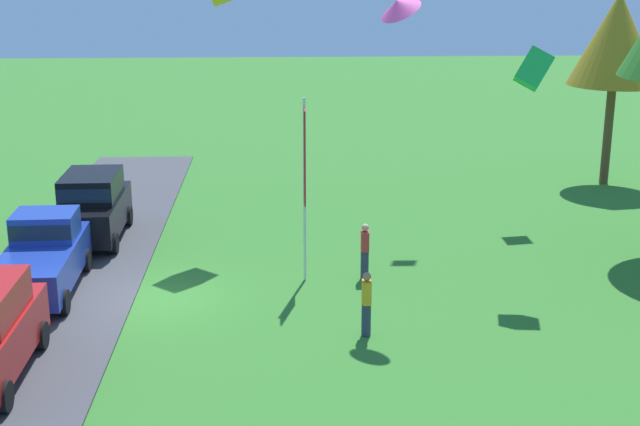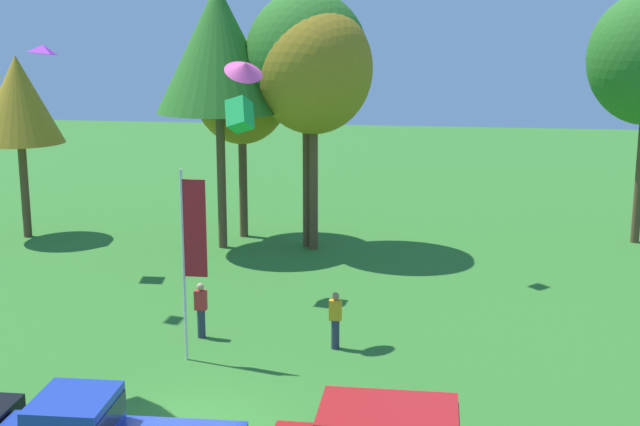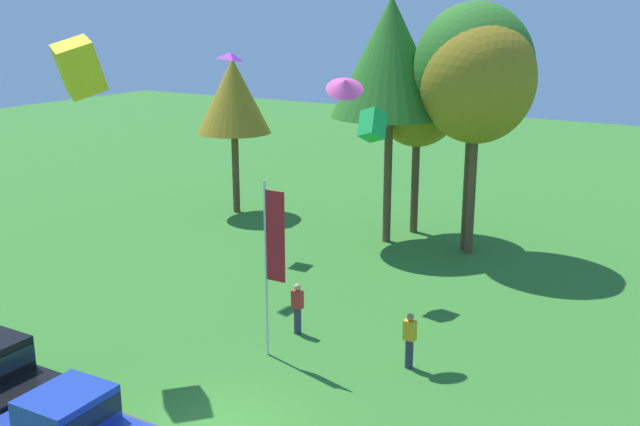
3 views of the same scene
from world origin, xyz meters
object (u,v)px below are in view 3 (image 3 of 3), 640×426
at_px(tree_left_of_center, 418,98).
at_px(tree_far_right, 474,70).
at_px(person_beside_suv, 297,308).
at_px(tree_center_back, 233,97).
at_px(tree_far_left, 477,80).
at_px(flag_banner, 272,248).
at_px(kite_box_high_left, 79,68).
at_px(kite_diamond_high_right, 231,56).
at_px(kite_delta_over_trees, 345,84).
at_px(kite_box_trailing_tail, 372,125).
at_px(tree_right_of_center, 391,58).
at_px(person_watching_sky, 410,340).

height_order(tree_left_of_center, tree_far_right, tree_far_right).
height_order(person_beside_suv, tree_center_back, tree_center_back).
distance_m(person_beside_suv, tree_far_left, 12.80).
relative_size(tree_far_left, flag_banner, 1.84).
bearing_deg(kite_box_high_left, flag_banner, 25.71).
bearing_deg(tree_far_left, tree_far_right, 127.78).
bearing_deg(person_beside_suv, tree_far_left, 80.45).
relative_size(tree_left_of_center, flag_banner, 1.57).
bearing_deg(kite_diamond_high_right, person_beside_suv, -41.43).
height_order(tree_left_of_center, kite_diamond_high_right, tree_left_of_center).
bearing_deg(tree_center_back, kite_delta_over_trees, -40.59).
bearing_deg(kite_diamond_high_right, tree_far_left, 23.75).
xyz_separation_m(tree_far_right, kite_box_trailing_tail, (-1.27, -6.63, -1.54)).
bearing_deg(flag_banner, tree_far_right, 84.76).
distance_m(kite_box_high_left, kite_delta_over_trees, 7.61).
relative_size(tree_left_of_center, kite_delta_over_trees, 7.63).
xyz_separation_m(tree_center_back, kite_box_trailing_tail, (11.18, -6.53, 0.26)).
relative_size(tree_left_of_center, kite_diamond_high_right, 8.81).
bearing_deg(tree_center_back, tree_far_left, -1.49).
height_order(tree_left_of_center, kite_box_trailing_tail, tree_left_of_center).
height_order(tree_far_right, kite_diamond_high_right, tree_far_right).
relative_size(tree_right_of_center, tree_far_left, 1.07).
height_order(tree_far_right, flag_banner, tree_far_right).
relative_size(person_watching_sky, kite_box_high_left, 1.20).
height_order(person_watching_sky, kite_box_trailing_tail, kite_box_trailing_tail).
bearing_deg(kite_box_trailing_tail, tree_right_of_center, 110.45).
bearing_deg(kite_box_trailing_tail, person_watching_sky, -52.08).
distance_m(kite_box_trailing_tail, kite_diamond_high_right, 8.34).
distance_m(tree_right_of_center, tree_far_left, 3.90).
bearing_deg(tree_left_of_center, tree_far_left, -27.29).
distance_m(tree_center_back, tree_right_of_center, 9.26).
xyz_separation_m(tree_far_left, kite_delta_over_trees, (-0.51, -10.18, 0.63)).
height_order(flag_banner, kite_box_trailing_tail, kite_box_trailing_tail).
relative_size(person_beside_suv, kite_box_high_left, 1.20).
relative_size(kite_box_trailing_tail, kite_diamond_high_right, 1.01).
bearing_deg(kite_diamond_high_right, kite_box_trailing_tail, -14.72).
height_order(person_watching_sky, tree_left_of_center, tree_left_of_center).
xyz_separation_m(person_watching_sky, kite_delta_over_trees, (-2.80, 1.01, 7.18)).
height_order(person_watching_sky, kite_delta_over_trees, kite_delta_over_trees).
height_order(person_watching_sky, flag_banner, flag_banner).
bearing_deg(person_watching_sky, kite_delta_over_trees, 160.16).
bearing_deg(tree_far_right, person_watching_sky, -77.26).
bearing_deg(tree_far_left, tree_right_of_center, -175.94).
bearing_deg(tree_far_right, person_beside_suv, -97.52).
relative_size(tree_center_back, flag_banner, 1.45).
relative_size(tree_far_left, kite_delta_over_trees, 8.96).
height_order(person_beside_suv, kite_diamond_high_right, kite_diamond_high_right).
bearing_deg(tree_far_left, kite_diamond_high_right, -156.25).
xyz_separation_m(tree_left_of_center, kite_diamond_high_right, (-6.06, -5.88, 2.00)).
bearing_deg(person_watching_sky, tree_center_back, 142.60).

